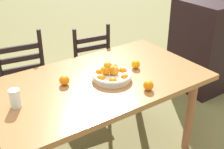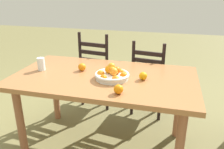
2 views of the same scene
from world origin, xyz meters
name	(u,v)px [view 1 (image 1 of 2)]	position (x,y,z in m)	size (l,w,h in m)	color
dining_table	(98,90)	(0.00, 0.00, 0.64)	(1.60, 0.90, 0.73)	#A1683C
chair_near_window	(22,80)	(-0.32, 0.82, 0.46)	(0.47, 0.47, 0.96)	black
chair_by_cabinet	(88,67)	(0.34, 0.73, 0.44)	(0.44, 0.44, 0.91)	black
cabinet	(208,44)	(1.69, 0.35, 0.51)	(0.68, 0.60, 1.02)	black
fruit_bowl	(112,74)	(0.09, -0.05, 0.77)	(0.29, 0.29, 0.13)	silver
orange_loose_0	(148,85)	(0.20, -0.32, 0.77)	(0.07, 0.07, 0.07)	orange
orange_loose_1	(136,64)	(0.34, -0.01, 0.76)	(0.07, 0.07, 0.07)	orange
orange_loose_2	(64,80)	(-0.23, 0.07, 0.77)	(0.07, 0.07, 0.07)	orange
drinking_glass	(15,98)	(-0.61, -0.01, 0.79)	(0.07, 0.07, 0.12)	silver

